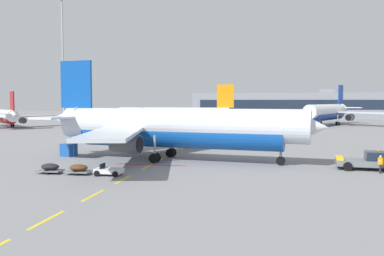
{
  "coord_description": "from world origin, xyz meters",
  "views": [
    {
      "loc": [
        31.15,
        -21.53,
        7.1
      ],
      "look_at": [
        21.28,
        28.93,
        3.69
      ],
      "focal_mm": 38.54,
      "sensor_mm": 36.0,
      "label": 1
    }
  ],
  "objects": [
    {
      "name": "airliner_far_center",
      "position": [
        8.49,
        73.71,
        3.51
      ],
      "size": [
        30.85,
        30.81,
        10.85
      ],
      "color": "silver",
      "rests_on": "ground"
    },
    {
      "name": "apron_light_mast_near",
      "position": [
        -11.26,
        57.08,
        17.47
      ],
      "size": [
        1.8,
        1.8,
        28.56
      ],
      "color": "slate",
      "rests_on": "ground"
    },
    {
      "name": "uld_cargo_container",
      "position": [
        5.55,
        26.94,
        0.8
      ],
      "size": [
        1.97,
        1.94,
        1.6
      ],
      "color": "#194C9E",
      "rests_on": "ground"
    },
    {
      "name": "ground_crew_worker",
      "position": [
        41.58,
        21.16,
        1.01
      ],
      "size": [
        0.42,
        0.68,
        1.77
      ],
      "color": "#232328",
      "rests_on": "ground"
    },
    {
      "name": "apron_paint_markings",
      "position": [
        18.0,
        36.34,
        0.0
      ],
      "size": [
        8.0,
        94.76,
        0.01
      ],
      "color": "yellow",
      "rests_on": "ground"
    },
    {
      "name": "airliner_mid_left",
      "position": [
        -39.5,
        76.65,
        3.05
      ],
      "size": [
        23.12,
        21.94,
        9.41
      ],
      "color": "silver",
      "rests_on": "ground"
    },
    {
      "name": "terminal_satellite",
      "position": [
        40.53,
        156.84,
        5.12
      ],
      "size": [
        82.96,
        27.8,
        11.82
      ],
      "color": "gray",
      "rests_on": "ground"
    },
    {
      "name": "ground",
      "position": [
        40.0,
        40.0,
        0.0
      ],
      "size": [
        400.0,
        400.0,
        0.0
      ],
      "primitive_type": "plane",
      "color": "slate"
    },
    {
      "name": "fuel_service_truck",
      "position": [
        -2.59,
        46.58,
        1.65
      ],
      "size": [
        5.96,
        7.12,
        3.14
      ],
      "color": "black",
      "rests_on": "ground"
    },
    {
      "name": "airliner_foreground",
      "position": [
        19.72,
        25.96,
        3.95
      ],
      "size": [
        34.81,
        34.37,
        12.2
      ],
      "color": "silver",
      "rests_on": "ground"
    },
    {
      "name": "airliner_far_right",
      "position": [
        46.7,
        102.17,
        3.88
      ],
      "size": [
        31.48,
        33.02,
        11.99
      ],
      "color": "white",
      "rests_on": "ground"
    },
    {
      "name": "baggage_train",
      "position": [
        12.89,
        14.98,
        0.52
      ],
      "size": [
        8.6,
        1.58,
        1.14
      ],
      "color": "silver",
      "rests_on": "ground"
    },
    {
      "name": "pushback_tug",
      "position": [
        40.98,
        23.33,
        0.9
      ],
      "size": [
        6.2,
        3.56,
        2.08
      ],
      "color": "slate",
      "rests_on": "ground"
    }
  ]
}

